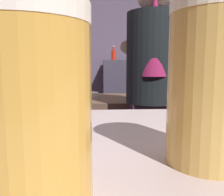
# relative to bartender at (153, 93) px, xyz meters

# --- Properties ---
(wall_back) EXTENTS (5.20, 0.10, 2.70)m
(wall_back) POSITION_rel_bartender_xyz_m (-0.03, 1.96, 0.36)
(wall_back) COLOR #524558
(wall_back) RESTS_ON ground
(prep_counter) EXTENTS (2.10, 0.60, 0.90)m
(prep_counter) POSITION_rel_bartender_xyz_m (0.32, 0.46, -0.54)
(prep_counter) COLOR brown
(prep_counter) RESTS_ON ground
(back_shelf) EXTENTS (0.92, 0.36, 1.23)m
(back_shelf) POSITION_rel_bartender_xyz_m (0.18, 1.68, -0.38)
(back_shelf) COLOR #3A3543
(back_shelf) RESTS_ON ground
(bartender) EXTENTS (0.47, 0.54, 1.71)m
(bartender) POSITION_rel_bartender_xyz_m (0.00, 0.00, 0.00)
(bartender) COLOR #36283A
(bartender) RESTS_ON ground
(mixing_bowl) EXTENTS (0.17, 0.17, 0.05)m
(mixing_bowl) POSITION_rel_bartender_xyz_m (-0.43, 0.44, -0.07)
(mixing_bowl) COLOR beige
(mixing_bowl) RESTS_ON prep_counter
(chefs_knife) EXTENTS (0.24, 0.05, 0.01)m
(chefs_knife) POSITION_rel_bartender_xyz_m (0.28, 0.41, -0.09)
(chefs_knife) COLOR silver
(chefs_knife) RESTS_ON prep_counter
(pint_glass_near) EXTENTS (0.08, 0.08, 0.15)m
(pint_glass_near) POSITION_rel_bartender_xyz_m (-0.24, -1.30, 0.17)
(pint_glass_near) COLOR #D7AC56
(pint_glass_near) RESTS_ON bar_counter
(pint_glass_far) EXTENTS (0.08, 0.08, 0.13)m
(pint_glass_far) POSITION_rel_bartender_xyz_m (-0.39, -1.35, 0.16)
(pint_glass_far) COLOR gold
(pint_glass_far) RESTS_ON bar_counter
(bottle_olive_oil) EXTENTS (0.07, 0.07, 0.20)m
(bottle_olive_oil) POSITION_rel_bartender_xyz_m (0.08, 1.62, 0.31)
(bottle_olive_oil) COLOR #2B5B91
(bottle_olive_oil) RESTS_ON back_shelf
(bottle_soy) EXTENTS (0.06, 0.06, 0.19)m
(bottle_soy) POSITION_rel_bartender_xyz_m (-0.14, 1.73, 0.31)
(bottle_soy) COLOR red
(bottle_soy) RESTS_ON back_shelf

